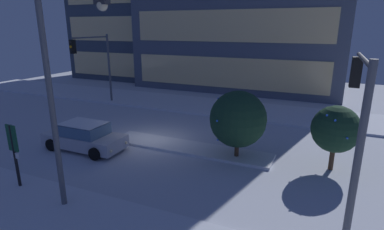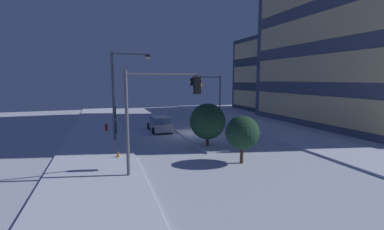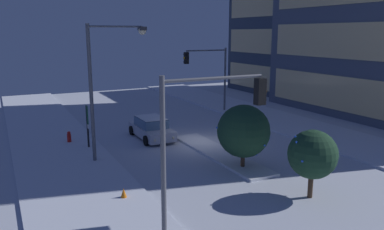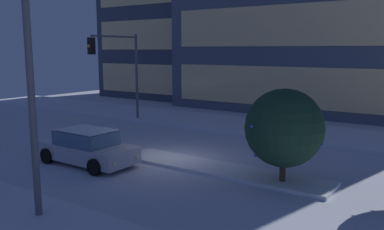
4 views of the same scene
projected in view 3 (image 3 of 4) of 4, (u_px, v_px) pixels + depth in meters
The scene contains 14 objects.
ground at pixel (201, 143), 25.24m from camera, with size 52.00×52.00×0.00m, color silver.
curb_strip_near at pixel (65, 162), 21.33m from camera, with size 52.00×5.20×0.14m, color silver.
curb_strip_far at pixel (301, 127), 29.12m from camera, with size 52.00×5.20×0.14m, color silver.
median_strip at pixel (219, 153), 22.84m from camera, with size 9.00×1.80×0.14m, color silver.
office_tower_secondary at pixel (298, 41), 45.39m from camera, with size 14.50×10.58×12.35m.
car_near at pixel (151, 128), 26.19m from camera, with size 4.58×2.09×1.49m.
traffic_light_corner_near_right at pixel (208, 122), 13.45m from camera, with size 0.32×4.34×5.78m.
traffic_light_corner_far_left at pixel (209, 68), 33.76m from camera, with size 0.32×4.31×5.82m.
street_lamp_arched at pixel (107, 73), 20.80m from camera, with size 0.56×3.34×7.61m.
fire_hydrant at pixel (69, 138), 24.93m from camera, with size 0.48×0.26×0.85m.
parking_info_sign at pixel (87, 122), 23.50m from camera, with size 0.55×0.12×2.76m.
decorated_tree_median at pixel (244, 131), 20.01m from camera, with size 2.80×2.80×3.48m.
decorated_tree_left_of_median at pixel (313, 155), 16.48m from camera, with size 2.15×2.15×3.06m.
construction_cone at pixel (124, 194), 16.54m from camera, with size 0.36×0.36×0.55m, color orange.
Camera 3 is at (21.31, -11.66, 7.13)m, focal length 35.72 mm.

